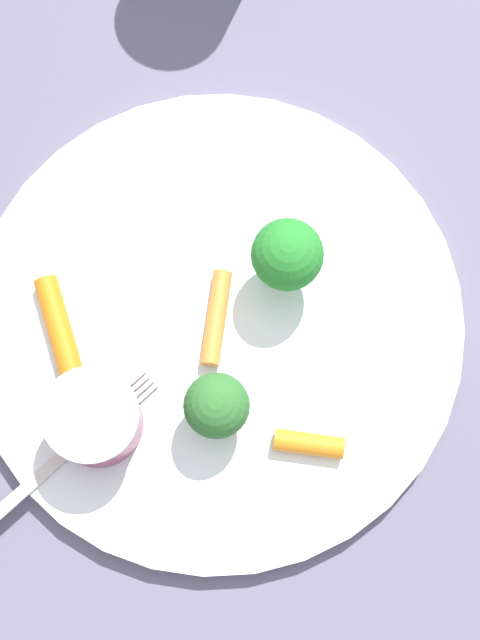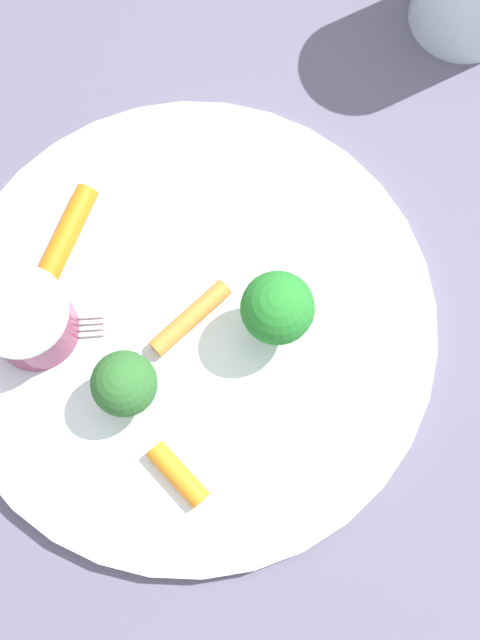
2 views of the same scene
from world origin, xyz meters
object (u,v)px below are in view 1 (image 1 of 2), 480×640
object	(u,v)px
carrot_stick_0	(216,318)
fork	(18,496)
carrot_stick_2	(309,444)
sauce_cup	(95,419)
broccoli_floret_0	(217,406)
carrot_stick_1	(59,329)
plate	(217,323)
broccoli_floret_1	(287,255)

from	to	relation	value
carrot_stick_0	fork	distance (m)	0.14
fork	carrot_stick_2	bearing A→B (deg)	23.83
sauce_cup	carrot_stick_0	world-z (taller)	sauce_cup
sauce_cup	carrot_stick_2	xyz separation A→B (m)	(0.11, 0.02, -0.01)
broccoli_floret_0	carrot_stick_2	xyz separation A→B (m)	(0.05, -0.01, -0.02)
carrot_stick_2	fork	distance (m)	0.15
broccoli_floret_0	carrot_stick_0	size ratio (longest dim) A/B	0.83
carrot_stick_2	broccoli_floret_0	bearing A→B (deg)	174.31
broccoli_floret_0	carrot_stick_0	world-z (taller)	broccoli_floret_0
carrot_stick_0	carrot_stick_1	world-z (taller)	carrot_stick_1
sauce_cup	carrot_stick_1	bearing A→B (deg)	128.17
plate	carrot_stick_2	bearing A→B (deg)	-40.45
carrot_stick_1	carrot_stick_2	xyz separation A→B (m)	(0.15, -0.03, -0.00)
sauce_cup	carrot_stick_2	world-z (taller)	sauce_cup
carrot_stick_0	fork	xyz separation A→B (m)	(-0.08, -0.12, -0.00)
sauce_cup	carrot_stick_1	xyz separation A→B (m)	(-0.03, 0.04, -0.01)
broccoli_floret_0	carrot_stick_1	size ratio (longest dim) A/B	0.75
plate	broccoli_floret_1	distance (m)	0.06
plate	fork	size ratio (longest dim) A/B	1.64
carrot_stick_1	broccoli_floret_0	bearing A→B (deg)	-13.78
broccoli_floret_1	carrot_stick_0	size ratio (longest dim) A/B	1.01
sauce_cup	fork	world-z (taller)	sauce_cup
plate	carrot_stick_2	world-z (taller)	carrot_stick_2
plate	broccoli_floret_0	xyz separation A→B (m)	(0.01, -0.05, 0.03)
plate	broccoli_floret_0	bearing A→B (deg)	-75.05
plate	sauce_cup	world-z (taller)	sauce_cup
broccoli_floret_1	carrot_stick_0	xyz separation A→B (m)	(-0.03, -0.04, -0.03)
broccoli_floret_0	fork	size ratio (longest dim) A/B	0.26
broccoli_floret_0	carrot_stick_2	size ratio (longest dim) A/B	1.17
sauce_cup	broccoli_floret_1	xyz separation A→B (m)	(0.08, 0.11, 0.01)
sauce_cup	carrot_stick_2	bearing A→B (deg)	8.12
carrot_stick_1	fork	size ratio (longest dim) A/B	0.35
sauce_cup	carrot_stick_1	size ratio (longest dim) A/B	0.85
broccoli_floret_0	carrot_stick_0	bearing A→B (deg)	104.95
sauce_cup	fork	bearing A→B (deg)	-123.63
sauce_cup	carrot_stick_2	distance (m)	0.11
plate	fork	xyz separation A→B (m)	(-0.08, -0.12, 0.01)
broccoli_floret_1	carrot_stick_2	distance (m)	0.10
broccoli_floret_1	carrot_stick_0	bearing A→B (deg)	-130.45
broccoli_floret_1	carrot_stick_1	xyz separation A→B (m)	(-0.11, -0.06, -0.03)
carrot_stick_0	broccoli_floret_0	bearing A→B (deg)	-75.05
sauce_cup	broccoli_floret_0	xyz separation A→B (m)	(0.06, 0.02, 0.01)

